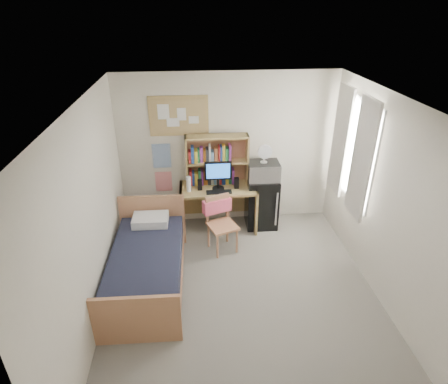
{
  "coord_description": "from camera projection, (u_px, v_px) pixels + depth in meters",
  "views": [
    {
      "loc": [
        -0.6,
        -3.76,
        3.56
      ],
      "look_at": [
        -0.14,
        1.2,
        0.99
      ],
      "focal_mm": 30.0,
      "sensor_mm": 36.0,
      "label": 1
    }
  ],
  "objects": [
    {
      "name": "speaker_right",
      "position": [
        236.0,
        183.0,
        6.12
      ],
      "size": [
        0.08,
        0.08,
        0.18
      ],
      "primitive_type": "cube",
      "rotation": [
        0.0,
        0.0,
        0.0
      ],
      "color": "black",
      "rests_on": "desk"
    },
    {
      "name": "window_unit",
      "position": [
        352.0,
        149.0,
        5.48
      ],
      "size": [
        0.1,
        1.4,
        1.7
      ],
      "primitive_type": "cube",
      "color": "white",
      "rests_on": "wall_right"
    },
    {
      "name": "wall_left",
      "position": [
        89.0,
        222.0,
        4.27
      ],
      "size": [
        0.04,
        4.2,
        2.6
      ],
      "primitive_type": "cube",
      "color": "silver",
      "rests_on": "floor"
    },
    {
      "name": "water_bottle",
      "position": [
        189.0,
        184.0,
        6.01
      ],
      "size": [
        0.08,
        0.08,
        0.26
      ],
      "primitive_type": "cylinder",
      "rotation": [
        0.0,
        0.0,
        0.0
      ],
      "color": "white",
      "rests_on": "desk"
    },
    {
      "name": "poster_wave",
      "position": [
        162.0,
        156.0,
        6.2
      ],
      "size": [
        0.3,
        0.01,
        0.42
      ],
      "primitive_type": "cube",
      "color": "#295DA6",
      "rests_on": "wall_back"
    },
    {
      "name": "monitor",
      "position": [
        218.0,
        176.0,
        6.03
      ],
      "size": [
        0.43,
        0.04,
        0.46
      ],
      "primitive_type": "cube",
      "rotation": [
        0.0,
        0.0,
        0.0
      ],
      "color": "black",
      "rests_on": "desk"
    },
    {
      "name": "bed",
      "position": [
        147.0,
        269.0,
        5.13
      ],
      "size": [
        1.02,
        1.97,
        0.54
      ],
      "primitive_type": "cube",
      "rotation": [
        0.0,
        0.0,
        -0.02
      ],
      "color": "black",
      "rests_on": "floor"
    },
    {
      "name": "bulletin_board",
      "position": [
        179.0,
        116.0,
        5.91
      ],
      "size": [
        0.94,
        0.03,
        0.64
      ],
      "primitive_type": "cube",
      "color": "tan",
      "rests_on": "wall_back"
    },
    {
      "name": "hoodie",
      "position": [
        217.0,
        206.0,
        5.83
      ],
      "size": [
        0.47,
        0.29,
        0.21
      ],
      "primitive_type": "cube",
      "rotation": [
        0.0,
        0.0,
        0.36
      ],
      "color": "#FF617E",
      "rests_on": "desk_chair"
    },
    {
      "name": "pillow",
      "position": [
        151.0,
        220.0,
        5.64
      ],
      "size": [
        0.53,
        0.38,
        0.13
      ],
      "primitive_type": "cube",
      "rotation": [
        0.0,
        0.0,
        -0.02
      ],
      "color": "white",
      "rests_on": "bed"
    },
    {
      "name": "wall_back",
      "position": [
        227.0,
        151.0,
        6.27
      ],
      "size": [
        3.6,
        0.04,
        2.6
      ],
      "primitive_type": "cube",
      "color": "silver",
      "rests_on": "floor"
    },
    {
      "name": "ceiling",
      "position": [
        249.0,
        105.0,
        3.82
      ],
      "size": [
        3.6,
        4.2,
        0.02
      ],
      "primitive_type": "cube",
      "color": "white",
      "rests_on": "wall_back"
    },
    {
      "name": "floor",
      "position": [
        243.0,
        298.0,
        5.02
      ],
      "size": [
        3.6,
        4.2,
        0.02
      ],
      "primitive_type": "cube",
      "color": "gray",
      "rests_on": "ground"
    },
    {
      "name": "desk_chair",
      "position": [
        223.0,
        225.0,
        5.78
      ],
      "size": [
        0.58,
        0.58,
        0.9
      ],
      "primitive_type": "cube",
      "rotation": [
        0.0,
        0.0,
        0.36
      ],
      "color": "tan",
      "rests_on": "floor"
    },
    {
      "name": "poster_japan",
      "position": [
        164.0,
        181.0,
        6.41
      ],
      "size": [
        0.28,
        0.01,
        0.36
      ],
      "primitive_type": "cube",
      "color": "red",
      "rests_on": "wall_back"
    },
    {
      "name": "wall_front",
      "position": [
        289.0,
        371.0,
        2.56
      ],
      "size": [
        3.6,
        0.04,
        2.6
      ],
      "primitive_type": "cube",
      "color": "silver",
      "rests_on": "floor"
    },
    {
      "name": "speaker_left",
      "position": [
        200.0,
        185.0,
        6.08
      ],
      "size": [
        0.07,
        0.07,
        0.17
      ],
      "primitive_type": "cube",
      "rotation": [
        0.0,
        0.0,
        0.0
      ],
      "color": "black",
      "rests_on": "desk"
    },
    {
      "name": "keyboard",
      "position": [
        219.0,
        192.0,
        6.01
      ],
      "size": [
        0.41,
        0.13,
        0.02
      ],
      "primitive_type": "cube",
      "rotation": [
        0.0,
        0.0,
        0.0
      ],
      "color": "black",
      "rests_on": "desk"
    },
    {
      "name": "hutch",
      "position": [
        217.0,
        160.0,
        6.13
      ],
      "size": [
        1.03,
        0.26,
        0.84
      ],
      "primitive_type": "cube",
      "rotation": [
        0.0,
        0.0,
        0.0
      ],
      "color": "tan",
      "rests_on": "desk"
    },
    {
      "name": "desk",
      "position": [
        218.0,
        208.0,
        6.38
      ],
      "size": [
        1.27,
        0.64,
        0.79
      ],
      "primitive_type": "cube",
      "rotation": [
        0.0,
        0.0,
        0.0
      ],
      "color": "tan",
      "rests_on": "floor"
    },
    {
      "name": "desk_fan",
      "position": [
        264.0,
        154.0,
        6.04
      ],
      "size": [
        0.23,
        0.23,
        0.29
      ],
      "primitive_type": "cylinder",
      "rotation": [
        0.0,
        0.0,
        -0.02
      ],
      "color": "white",
      "rests_on": "microwave"
    },
    {
      "name": "mini_fridge",
      "position": [
        261.0,
        202.0,
        6.46
      ],
      "size": [
        0.53,
        0.53,
        0.89
      ],
      "primitive_type": "cube",
      "rotation": [
        0.0,
        0.0,
        -0.02
      ],
      "color": "black",
      "rests_on": "floor"
    },
    {
      "name": "wall_right",
      "position": [
        391.0,
        207.0,
        4.56
      ],
      "size": [
        0.04,
        4.2,
        2.6
      ],
      "primitive_type": "cube",
      "color": "silver",
      "rests_on": "floor"
    },
    {
      "name": "curtain_left",
      "position": [
        362.0,
        160.0,
        5.13
      ],
      "size": [
        0.04,
        0.55,
        1.7
      ],
      "primitive_type": "cube",
      "color": "beige",
      "rests_on": "wall_right"
    },
    {
      "name": "curtain_right",
      "position": [
        340.0,
        140.0,
        5.84
      ],
      "size": [
        0.04,
        0.55,
        1.7
      ],
      "primitive_type": "cube",
      "color": "beige",
      "rests_on": "wall_right"
    },
    {
      "name": "microwave",
      "position": [
        263.0,
        171.0,
        6.17
      ],
      "size": [
        0.52,
        0.4,
        0.3
      ],
      "primitive_type": "cube",
      "rotation": [
        0.0,
        0.0,
        -0.02
      ],
      "color": "silver",
      "rests_on": "mini_fridge"
    }
  ]
}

